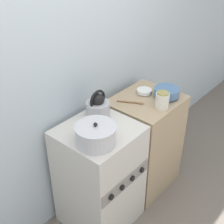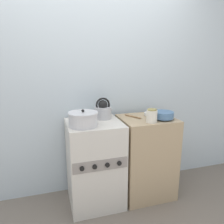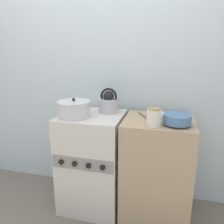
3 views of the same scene
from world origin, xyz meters
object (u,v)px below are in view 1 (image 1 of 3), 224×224
(stove, at_px, (100,177))
(enamel_bowl, at_px, (167,92))
(kettle, at_px, (98,107))
(storage_jar, at_px, (162,100))
(small_ceramic_bowl, at_px, (144,91))
(cooking_pot, at_px, (96,135))

(stove, xyz_separation_m, enamel_bowl, (0.72, -0.11, 0.51))
(stove, xyz_separation_m, kettle, (0.13, 0.12, 0.54))
(stove, height_order, storage_jar, storage_jar)
(stove, relative_size, small_ceramic_bowl, 6.96)
(cooking_pot, bearing_deg, storage_jar, -6.92)
(cooking_pot, distance_m, small_ceramic_bowl, 0.80)
(cooking_pot, bearing_deg, small_ceramic_bowl, 11.69)
(kettle, xyz_separation_m, small_ceramic_bowl, (0.53, -0.05, -0.06))
(cooking_pot, xyz_separation_m, storage_jar, (0.68, -0.08, -0.00))
(stove, relative_size, cooking_pot, 3.24)
(stove, bearing_deg, kettle, 42.84)
(small_ceramic_bowl, bearing_deg, cooking_pot, -168.31)
(stove, bearing_deg, small_ceramic_bowl, 5.85)
(cooking_pot, relative_size, storage_jar, 2.04)
(stove, height_order, cooking_pot, cooking_pot)
(enamel_bowl, xyz_separation_m, storage_jar, (-0.17, -0.06, 0.02))
(enamel_bowl, bearing_deg, stove, 171.11)
(storage_jar, bearing_deg, kettle, 145.51)
(kettle, distance_m, small_ceramic_bowl, 0.54)
(stove, xyz_separation_m, small_ceramic_bowl, (0.66, 0.07, 0.48))
(kettle, distance_m, cooking_pot, 0.33)
(kettle, bearing_deg, small_ceramic_bowl, -5.37)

